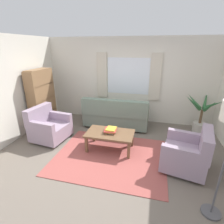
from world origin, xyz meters
TOP-DOWN VIEW (x-y plane):
  - ground_plane at (0.00, 0.00)m, footprint 6.24×6.24m
  - wall_back at (0.00, 2.26)m, footprint 5.32×0.12m
  - wall_left at (-2.66, 0.00)m, footprint 0.12×4.40m
  - window_with_curtains at (0.00, 2.18)m, footprint 1.98×0.07m
  - area_rug at (0.00, 0.00)m, footprint 2.42×1.95m
  - couch at (-0.23, 1.56)m, footprint 1.90×0.82m
  - armchair_left at (-1.76, 0.37)m, footprint 0.91×0.93m
  - armchair_right at (1.58, -0.03)m, footprint 0.98×0.99m
  - coffee_table at (-0.08, 0.29)m, footprint 1.10×0.64m
  - book_stack_on_table at (-0.07, 0.34)m, footprint 0.30×0.37m
  - potted_plant at (2.16, 1.80)m, footprint 1.04×1.12m
  - bookshelf at (-2.35, 1.12)m, footprint 0.30×0.94m

SIDE VIEW (x-z plane):
  - ground_plane at x=0.00m, z-range 0.00..0.00m
  - area_rug at x=0.00m, z-range 0.00..0.01m
  - armchair_left at x=-1.76m, z-range -0.09..0.79m
  - armchair_right at x=1.58m, z-range -0.09..0.79m
  - couch at x=-0.23m, z-range -0.09..0.83m
  - coffee_table at x=-0.08m, z-range 0.16..0.60m
  - potted_plant at x=2.16m, z-range -0.12..1.05m
  - book_stack_on_table at x=-0.07m, z-range 0.44..0.54m
  - bookshelf at x=-2.35m, z-range -0.08..1.64m
  - wall_back at x=0.00m, z-range 0.00..2.60m
  - wall_left at x=-2.66m, z-range 0.00..2.60m
  - window_with_curtains at x=0.00m, z-range 0.75..2.15m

